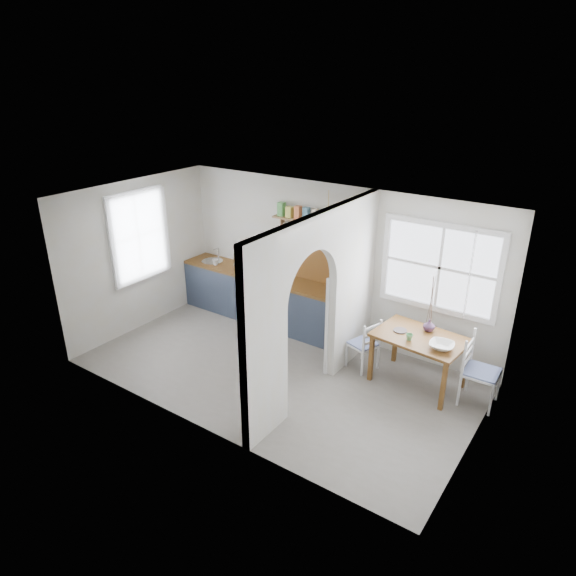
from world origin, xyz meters
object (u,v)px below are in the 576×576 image
Objects in this scene: chair_left at (363,343)px; kettle at (338,288)px; chair_right at (482,371)px; vase at (429,325)px; dining_table at (418,360)px.

kettle is (-0.69, 0.40, 0.60)m from chair_left.
chair_right is 0.94m from vase.
kettle is 1.58m from vase.
chair_right is at bearing 110.91° from chair_left.
dining_table is 0.89m from chair_right.
vase is (-0.85, 0.20, 0.36)m from chair_right.
chair_left is at bearing -162.30° from vase.
chair_right reaches higher than chair_left.
dining_table is 0.53m from vase.
kettle is (-1.53, 0.35, 0.63)m from dining_table.
chair_right is 5.66× the size of vase.
kettle reaches higher than chair_right.
chair_right reaches higher than vase.
chair_left is 4.71× the size of vase.
dining_table is 5.36× the size of kettle.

